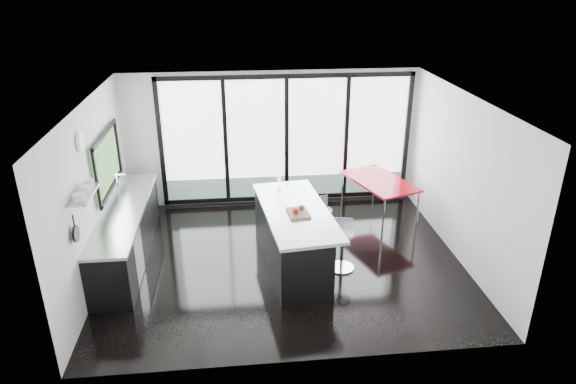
{
  "coord_description": "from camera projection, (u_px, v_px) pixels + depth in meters",
  "views": [
    {
      "loc": [
        -0.75,
        -7.62,
        4.62
      ],
      "look_at": [
        0.1,
        0.3,
        1.15
      ],
      "focal_mm": 32.0,
      "sensor_mm": 36.0,
      "label": 1
    }
  ],
  "objects": [
    {
      "name": "wall_front",
      "position": [
        305.0,
        267.0,
        6.03
      ],
      "size": [
        6.0,
        0.0,
        2.8
      ],
      "primitive_type": "cube",
      "color": "silver",
      "rests_on": "ground"
    },
    {
      "name": "counter_cabinets",
      "position": [
        127.0,
        233.0,
        8.78
      ],
      "size": [
        0.69,
        3.24,
        1.36
      ],
      "color": "black",
      "rests_on": "floor"
    },
    {
      "name": "ceiling",
      "position": [
        284.0,
        100.0,
        7.75
      ],
      "size": [
        6.0,
        5.0,
        0.0
      ],
      "primitive_type": "cube",
      "color": "white",
      "rests_on": "wall_back"
    },
    {
      "name": "floor",
      "position": [
        284.0,
        260.0,
        8.86
      ],
      "size": [
        6.0,
        5.0,
        0.0
      ],
      "primitive_type": "cube",
      "color": "black",
      "rests_on": "ground"
    },
    {
      "name": "wall_right",
      "position": [
        462.0,
        178.0,
        8.6
      ],
      "size": [
        0.0,
        5.0,
        2.8
      ],
      "primitive_type": "cube",
      "color": "silver",
      "rests_on": "ground"
    },
    {
      "name": "bar_stool_near",
      "position": [
        342.0,
        251.0,
        8.49
      ],
      "size": [
        0.5,
        0.5,
        0.67
      ],
      "primitive_type": "cylinder",
      "rotation": [
        0.0,
        0.0,
        -0.2
      ],
      "color": "silver",
      "rests_on": "floor"
    },
    {
      "name": "wall_back",
      "position": [
        285.0,
        145.0,
        10.63
      ],
      "size": [
        6.0,
        0.09,
        2.8
      ],
      "color": "silver",
      "rests_on": "ground"
    },
    {
      "name": "island",
      "position": [
        291.0,
        237.0,
        8.58
      ],
      "size": [
        1.3,
        2.56,
        1.31
      ],
      "color": "black",
      "rests_on": "floor"
    },
    {
      "name": "bar_stool_far",
      "position": [
        322.0,
        226.0,
        9.3
      ],
      "size": [
        0.52,
        0.52,
        0.67
      ],
      "primitive_type": "cylinder",
      "rotation": [
        0.0,
        0.0,
        0.26
      ],
      "color": "silver",
      "rests_on": "floor"
    },
    {
      "name": "red_table",
      "position": [
        378.0,
        200.0,
        10.18
      ],
      "size": [
        1.36,
        1.76,
        0.83
      ],
      "primitive_type": "cube",
      "rotation": [
        0.0,
        0.0,
        0.34
      ],
      "color": "#A00914",
      "rests_on": "floor"
    },
    {
      "name": "wall_left",
      "position": [
        97.0,
        177.0,
        8.2
      ],
      "size": [
        0.26,
        5.0,
        2.8
      ],
      "color": "silver",
      "rests_on": "ground"
    }
  ]
}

